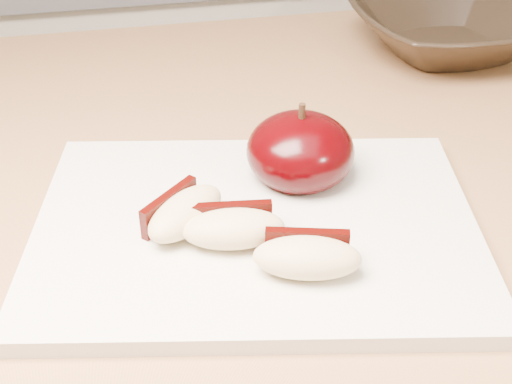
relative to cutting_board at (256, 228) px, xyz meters
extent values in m
cube|color=silver|center=(-0.05, 0.80, -0.46)|extent=(2.40, 0.60, 0.90)
cube|color=#AB704A|center=(-0.05, 0.10, -0.03)|extent=(1.64, 0.64, 0.04)
cube|color=silver|center=(0.00, 0.00, 0.00)|extent=(0.35, 0.28, 0.01)
ellipsoid|color=black|center=(0.05, 0.05, 0.03)|extent=(0.09, 0.09, 0.06)
cylinder|color=black|center=(0.05, 0.05, 0.06)|extent=(0.01, 0.01, 0.01)
ellipsoid|color=#D4BB86|center=(-0.05, 0.00, 0.02)|extent=(0.07, 0.07, 0.03)
cube|color=black|center=(-0.06, 0.01, 0.02)|extent=(0.04, 0.04, 0.02)
ellipsoid|color=#D4BB86|center=(-0.02, -0.02, 0.02)|extent=(0.07, 0.04, 0.03)
cube|color=black|center=(-0.02, -0.01, 0.02)|extent=(0.05, 0.01, 0.02)
ellipsoid|color=#D4BB86|center=(0.02, -0.06, 0.02)|extent=(0.08, 0.05, 0.03)
cube|color=black|center=(0.02, -0.05, 0.02)|extent=(0.05, 0.02, 0.02)
imported|color=black|center=(0.27, 0.28, 0.02)|extent=(0.22, 0.22, 0.05)
camera|label=1|loc=(-0.08, -0.39, 0.31)|focal=50.00mm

